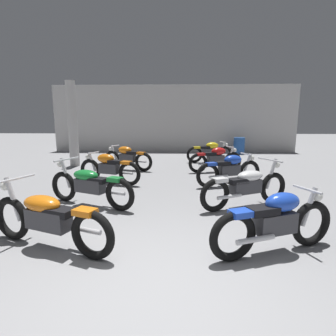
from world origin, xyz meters
The scene contains 13 objects.
ground_plane centered at (0.00, 0.00, 0.00)m, with size 60.00×60.00×0.00m, color gray.
back_wall centered at (0.00, 12.28, 1.80)m, with size 13.22×0.24×3.60m, color #BCBAB7.
support_pillar centered at (-3.77, 7.61, 1.60)m, with size 0.36×0.36×3.20m, color #BCBAB7.
motorcycle_left_row_0 centered at (-1.55, 0.97, 0.45)m, with size 2.07×0.97×0.97m.
motorcycle_left_row_1 centered at (-1.59, 2.85, 0.45)m, with size 2.04×1.03×0.97m.
motorcycle_left_row_2 centered at (-1.69, 4.79, 0.46)m, with size 1.90×0.78×0.88m.
motorcycle_left_row_3 centered at (-1.55, 6.82, 0.46)m, with size 1.87×0.83×0.88m.
motorcycle_right_row_0 centered at (1.59, 0.96, 0.46)m, with size 1.87×0.83×0.88m.
motorcycle_right_row_1 centered at (1.68, 2.91, 0.45)m, with size 2.00×1.11×0.97m.
motorcycle_right_row_2 centered at (1.67, 4.68, 0.46)m, with size 1.87×0.83×0.88m.
motorcycle_right_row_3 centered at (1.56, 6.59, 0.46)m, with size 1.91×0.76×0.88m.
motorcycle_right_row_4 centered at (1.58, 8.62, 0.46)m, with size 1.96×0.61×0.88m.
oil_drum centered at (3.40, 11.39, 0.43)m, with size 0.59×0.59×0.85m.
Camera 1 is at (0.27, -2.48, 1.82)m, focal length 28.41 mm.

